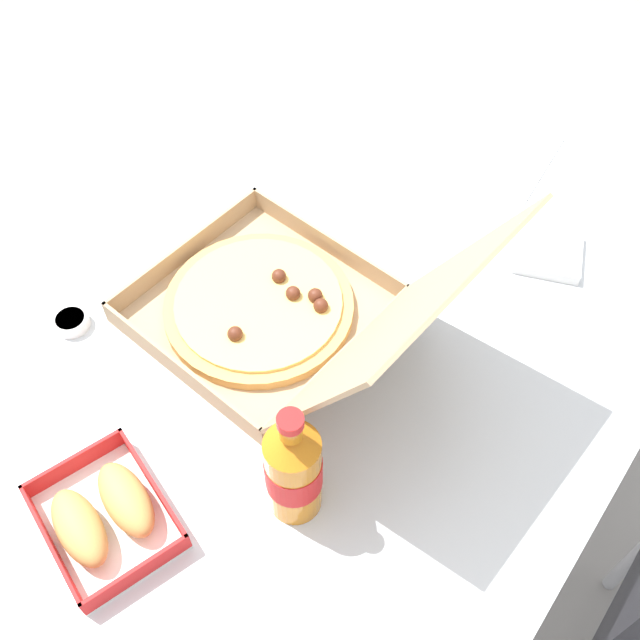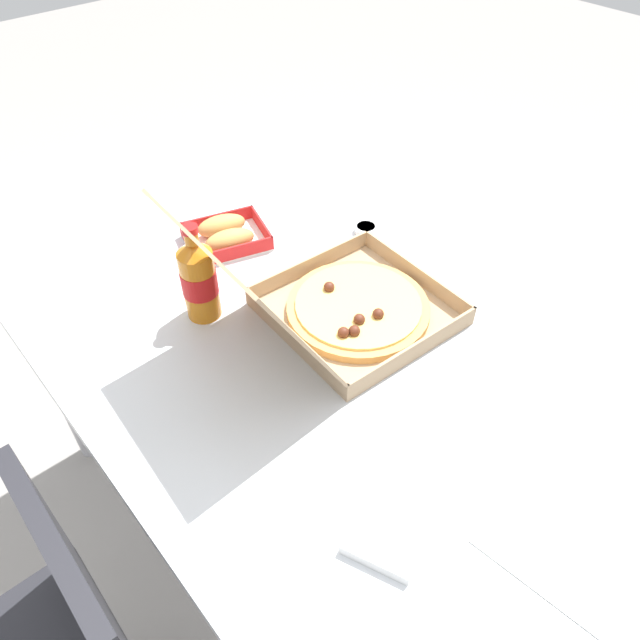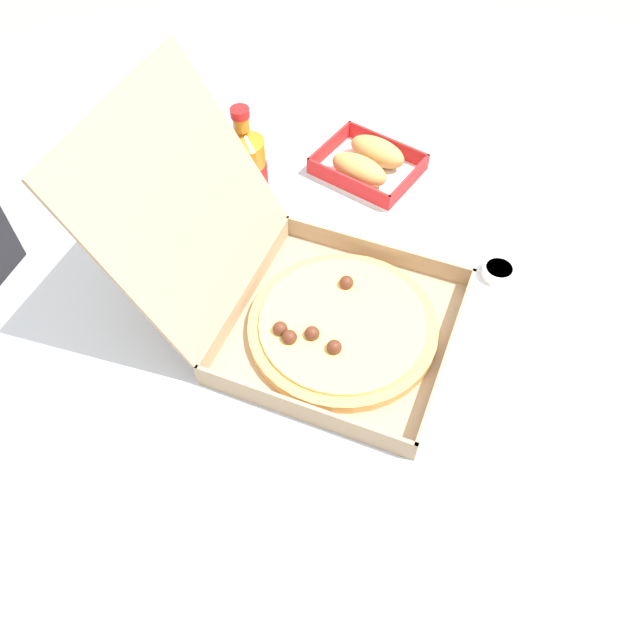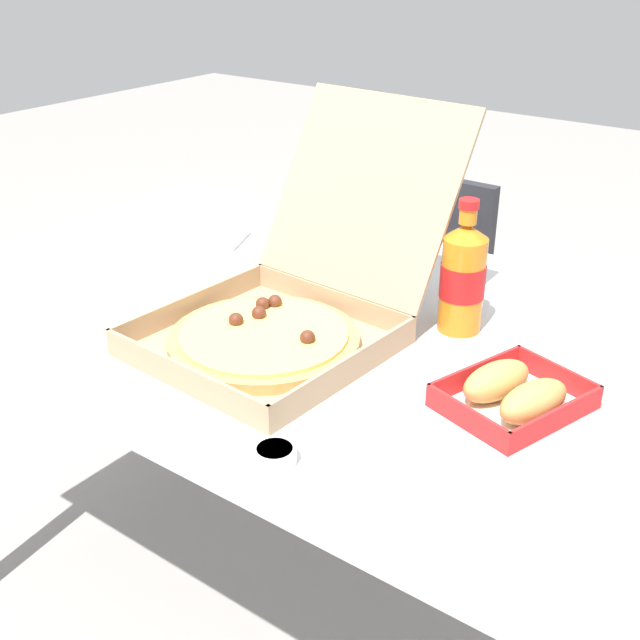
# 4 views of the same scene
# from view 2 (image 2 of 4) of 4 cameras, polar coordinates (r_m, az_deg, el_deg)

# --- Properties ---
(ground_plane) EXTENTS (10.00, 10.00, 0.00)m
(ground_plane) POSITION_cam_2_polar(r_m,az_deg,el_deg) (1.79, -0.71, -19.18)
(ground_plane) COLOR gray
(dining_table) EXTENTS (1.45, 0.87, 0.73)m
(dining_table) POSITION_cam_2_polar(r_m,az_deg,el_deg) (1.24, -0.98, -5.33)
(dining_table) COLOR silver
(dining_table) RESTS_ON ground_plane
(pizza_box_open) EXTENTS (0.37, 0.53, 0.35)m
(pizza_box_open) POSITION_cam_2_polar(r_m,az_deg,el_deg) (1.22, 2.06, 1.36)
(pizza_box_open) COLOR tan
(pizza_box_open) RESTS_ON dining_table
(bread_side_box) EXTENTS (0.20, 0.23, 0.06)m
(bread_side_box) POSITION_cam_2_polar(r_m,az_deg,el_deg) (1.47, -9.03, 8.09)
(bread_side_box) COLOR white
(bread_side_box) RESTS_ON dining_table
(cola_bottle) EXTENTS (0.07, 0.07, 0.22)m
(cola_bottle) POSITION_cam_2_polar(r_m,az_deg,el_deg) (1.23, -11.55, 3.86)
(cola_bottle) COLOR orange
(cola_bottle) RESTS_ON dining_table
(paper_menu) EXTENTS (0.23, 0.17, 0.00)m
(paper_menu) POSITION_cam_2_polar(r_m,az_deg,el_deg) (1.02, 21.64, -19.90)
(paper_menu) COLOR white
(paper_menu) RESTS_ON dining_table
(napkin_pile) EXTENTS (0.14, 0.14, 0.02)m
(napkin_pile) POSITION_cam_2_polar(r_m,az_deg,el_deg) (0.96, 6.46, -19.76)
(napkin_pile) COLOR white
(napkin_pile) RESTS_ON dining_table
(dipping_sauce_cup) EXTENTS (0.06, 0.06, 0.02)m
(dipping_sauce_cup) POSITION_cam_2_polar(r_m,az_deg,el_deg) (1.50, 4.41, 8.72)
(dipping_sauce_cup) COLOR white
(dipping_sauce_cup) RESTS_ON dining_table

